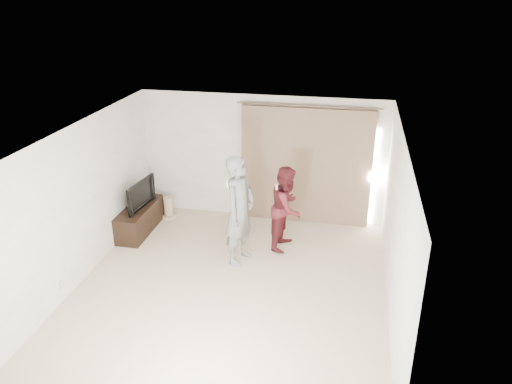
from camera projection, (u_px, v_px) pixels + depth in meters
floor at (231, 287)px, 8.21m from camera, size 5.50×5.50×0.00m
wall_back at (262, 158)px, 10.18m from camera, size 5.00×0.04×2.60m
wall_left at (81, 203)px, 8.15m from camera, size 0.04×5.50×2.60m
ceiling at (228, 135)px, 7.19m from camera, size 5.00×5.50×0.01m
curtain at (306, 167)px, 9.99m from camera, size 2.80×0.11×2.46m
tv_console at (140, 219)px, 9.93m from camera, size 0.48×1.39×0.53m
tv at (137, 194)px, 9.72m from camera, size 0.24×0.97×0.55m
scratching_post at (169, 209)px, 10.56m from camera, size 0.34×0.34×0.45m
person_man at (240, 210)px, 8.62m from camera, size 0.66×0.82×1.97m
person_woman at (287, 208)px, 9.16m from camera, size 0.74×0.87×1.59m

